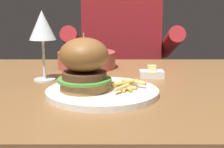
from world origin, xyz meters
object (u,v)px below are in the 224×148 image
Objects in this scene: diner_person at (122,85)px; main_plate at (104,92)px; soup_bowl at (88,59)px; butter_dish at (153,73)px; wine_glass at (43,27)px; burger_sandwich at (85,64)px.

main_plate is at bearing -94.83° from diner_person.
main_plate is 0.81m from diner_person.
soup_bowl is 0.17× the size of diner_person.
main_plate is at bearing -126.58° from butter_dish.
main_plate is 0.23× the size of diner_person.
butter_dish reaches higher than main_plate.
main_plate is 0.34m from soup_bowl.
wine_glass is 2.77× the size of butter_dish.
soup_bowl reaches higher than main_plate.
burger_sandwich is (-0.04, -0.01, 0.07)m from main_plate.
wine_glass is (-0.13, 0.16, 0.07)m from burger_sandwich.
diner_person is at bearing 73.87° from soup_bowl.
soup_bowl is at bearing 144.45° from butter_dish.
wine_glass reaches higher than burger_sandwich.
wine_glass is 0.24m from soup_bowl.
burger_sandwich is 1.89× the size of butter_dish.
butter_dish is at bearing 47.43° from burger_sandwich.
butter_dish is at bearing -82.91° from diner_person.
diner_person reaches higher than wine_glass.
wine_glass is at bearing 128.63° from burger_sandwich.
soup_bowl is (-0.02, 0.34, -0.05)m from burger_sandwich.
diner_person reaches higher than butter_dish.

